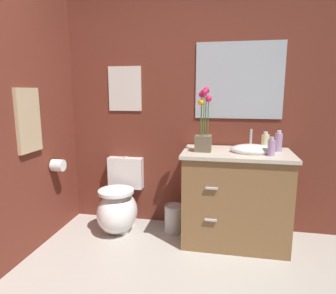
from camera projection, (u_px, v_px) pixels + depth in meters
wall_back at (221, 102)px, 2.88m from camera, size 4.14×0.05×2.50m
toilet at (119, 206)px, 2.95m from camera, size 0.38×0.59×0.69m
vanity_cabinet at (236, 196)px, 2.68m from camera, size 0.94×0.56×1.02m
flower_vase at (204, 131)px, 2.60m from camera, size 0.14×0.14×0.55m
soap_bottle at (271, 147)px, 2.44m from camera, size 0.06×0.06×0.15m
lotion_bottle at (278, 142)px, 2.61m from camera, size 0.06×0.06×0.18m
hand_wash_bottle at (265, 142)px, 2.62m from camera, size 0.07×0.07×0.17m
trash_bin at (174, 218)px, 2.92m from camera, size 0.18×0.18×0.27m
wall_poster at (125, 89)px, 3.00m from camera, size 0.34×0.01×0.44m
wall_mirror at (239, 81)px, 2.78m from camera, size 0.80×0.01×0.70m
hanging_towel at (28, 120)px, 2.42m from camera, size 0.03×0.28×0.52m
toilet_paper_roll at (58, 165)px, 2.78m from camera, size 0.11×0.11×0.11m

